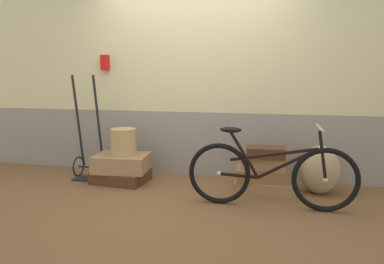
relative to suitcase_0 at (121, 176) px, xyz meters
name	(u,v)px	position (x,y,z in m)	size (l,w,h in m)	color
ground	(180,195)	(0.84, -0.25, -0.10)	(8.76, 5.20, 0.06)	brown
station_building	(197,60)	(0.85, 0.60, 1.45)	(6.76, 0.74, 3.04)	gray
suitcase_0	(121,176)	(0.00, 0.00, 0.00)	(0.64, 0.48, 0.14)	#4C2D19
suitcase_1	(122,163)	(0.02, 0.00, 0.18)	(0.65, 0.47, 0.21)	#9E754C
suitcase_2	(265,186)	(1.78, 0.04, -0.01)	(0.68, 0.36, 0.12)	#9E754C
suitcase_3	(262,175)	(1.74, 0.03, 0.12)	(0.58, 0.33, 0.15)	olive
suitcase_4	(264,162)	(1.76, 0.04, 0.27)	(0.50, 0.28, 0.14)	#9E754C
suitcase_5	(266,152)	(1.77, 0.00, 0.40)	(0.42, 0.26, 0.12)	#4C2D19
wicker_basket	(123,142)	(0.04, 0.02, 0.44)	(0.31, 0.31, 0.33)	tan
luggage_trolley	(89,153)	(-0.48, 0.09, 0.26)	(0.37, 0.36, 1.33)	black
burlap_sack	(320,170)	(2.37, 0.10, 0.20)	(0.43, 0.37, 0.55)	tan
bicycle	(270,174)	(1.83, -0.46, 0.27)	(1.68, 0.46, 0.84)	black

